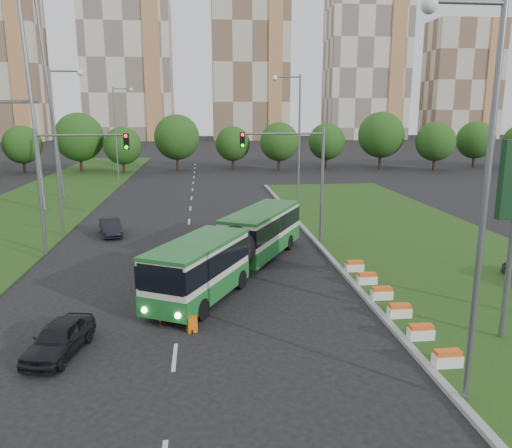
{
  "coord_description": "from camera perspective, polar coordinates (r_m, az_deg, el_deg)",
  "views": [
    {
      "loc": [
        -1.81,
        -23.39,
        8.95
      ],
      "look_at": [
        1.26,
        4.91,
        2.6
      ],
      "focal_mm": 35.0,
      "sensor_mm": 36.0,
      "label": 1
    }
  ],
  "objects": [
    {
      "name": "grass_median",
      "position": [
        35.83,
        18.46,
        -2.43
      ],
      "size": [
        14.0,
        60.0,
        0.15
      ],
      "primitive_type": "cube",
      "color": "#1F4915",
      "rests_on": "ground"
    },
    {
      "name": "apartment_tower_east",
      "position": [
        183.04,
        12.45,
        16.85
      ],
      "size": [
        27.0,
        15.0,
        47.0
      ],
      "primitive_type": "cube",
      "color": "beige",
      "rests_on": "ground"
    },
    {
      "name": "car_left_far",
      "position": [
        38.75,
        -16.28,
        -0.32
      ],
      "size": [
        2.38,
        4.1,
        1.28
      ],
      "primitive_type": "imported",
      "rotation": [
        0.0,
        0.0,
        0.28
      ],
      "color": "black",
      "rests_on": "ground"
    },
    {
      "name": "ground",
      "position": [
        25.11,
        -1.67,
        -8.31
      ],
      "size": [
        360.0,
        360.0,
        0.0
      ],
      "primitive_type": "plane",
      "color": "black",
      "rests_on": "ground"
    },
    {
      "name": "apartment_tower_west",
      "position": [
        185.16,
        -27.25,
        15.9
      ],
      "size": [
        26.0,
        15.0,
        48.0
      ],
      "primitive_type": "cube",
      "color": "beige",
      "rests_on": "ground"
    },
    {
      "name": "midrise_east",
      "position": [
        196.51,
        22.46,
        14.88
      ],
      "size": [
        24.0,
        14.0,
        40.0
      ],
      "primitive_type": "cube",
      "color": "beige",
      "rests_on": "ground"
    },
    {
      "name": "apartment_tower_cwest",
      "position": [
        175.77,
        -14.45,
        17.77
      ],
      "size": [
        28.0,
        15.0,
        52.0
      ],
      "primitive_type": "cube",
      "color": "beige",
      "rests_on": "ground"
    },
    {
      "name": "articulated_bus",
      "position": [
        28.16,
        -2.88,
        -2.56
      ],
      "size": [
        2.49,
        15.94,
        2.62
      ],
      "rotation": [
        0.0,
        0.0,
        -0.49
      ],
      "color": "beige",
      "rests_on": "ground"
    },
    {
      "name": "traffic_mast_left",
      "position": [
        33.7,
        -20.99,
        5.61
      ],
      "size": [
        5.76,
        0.32,
        8.0
      ],
      "color": "slate",
      "rests_on": "ground"
    },
    {
      "name": "apartment_tower_ceast",
      "position": [
        174.95,
        -0.69,
        17.84
      ],
      "size": [
        25.0,
        15.0,
        50.0
      ],
      "primitive_type": "cube",
      "color": "beige",
      "rests_on": "ground"
    },
    {
      "name": "street_lamps",
      "position": [
        33.55,
        -8.27,
        7.4
      ],
      "size": [
        36.0,
        60.0,
        12.0
      ],
      "primitive_type": null,
      "color": "slate",
      "rests_on": "ground"
    },
    {
      "name": "left_verge",
      "position": [
        51.8,
        -24.31,
        1.56
      ],
      "size": [
        12.0,
        110.0,
        0.1
      ],
      "primitive_type": "cube",
      "color": "#1F4915",
      "rests_on": "ground"
    },
    {
      "name": "lane_markings",
      "position": [
        44.32,
        -7.6,
        0.81
      ],
      "size": [
        0.2,
        100.0,
        0.01
      ],
      "primitive_type": null,
      "color": "beige",
      "rests_on": "ground"
    },
    {
      "name": "flower_planters",
      "position": [
        24.11,
        15.09,
        -8.53
      ],
      "size": [
        1.1,
        11.5,
        0.6
      ],
      "primitive_type": null,
      "color": "white",
      "rests_on": "grass_median"
    },
    {
      "name": "median_kerb",
      "position": [
        33.56,
        7.59,
        -2.85
      ],
      "size": [
        0.3,
        60.0,
        0.18
      ],
      "primitive_type": "cube",
      "color": "gray",
      "rests_on": "ground"
    },
    {
      "name": "shopping_trolley",
      "position": [
        21.4,
        -7.32,
        -11.3
      ],
      "size": [
        0.39,
        0.41,
        0.67
      ],
      "rotation": [
        0.0,
        0.0,
        0.27
      ],
      "color": "orange",
      "rests_on": "ground"
    },
    {
      "name": "traffic_mast_median",
      "position": [
        34.23,
        4.97,
        6.49
      ],
      "size": [
        5.76,
        0.32,
        8.0
      ],
      "color": "slate",
      "rests_on": "ground"
    },
    {
      "name": "car_left_near",
      "position": [
        20.68,
        -21.58,
        -12.05
      ],
      "size": [
        2.3,
        4.03,
        1.29
      ],
      "primitive_type": "imported",
      "rotation": [
        0.0,
        0.0,
        -0.22
      ],
      "color": "black",
      "rests_on": "ground"
    },
    {
      "name": "tree_line",
      "position": [
        79.4,
        2.4,
        9.35
      ],
      "size": [
        120.0,
        8.0,
        9.0
      ],
      "primitive_type": null,
      "color": "#194312",
      "rests_on": "ground"
    },
    {
      "name": "pedestrian",
      "position": [
        21.94,
        -10.7,
        -9.49
      ],
      "size": [
        0.56,
        0.68,
        1.59
      ],
      "primitive_type": "imported",
      "rotation": [
        0.0,
        0.0,
        1.2
      ],
      "color": "gray",
      "rests_on": "ground"
    }
  ]
}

